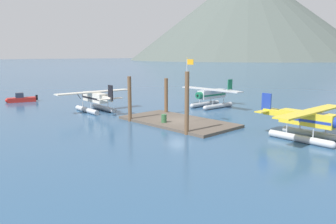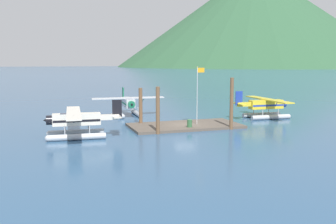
{
  "view_description": "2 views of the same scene",
  "coord_description": "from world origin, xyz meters",
  "px_view_note": "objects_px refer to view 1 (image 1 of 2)",
  "views": [
    {
      "loc": [
        25.31,
        -25.67,
        7.52
      ],
      "look_at": [
        -1.2,
        -0.32,
        1.12
      ],
      "focal_mm": 35.07,
      "sensor_mm": 36.0,
      "label": 1
    },
    {
      "loc": [
        -16.16,
        -42.18,
        7.82
      ],
      "look_at": [
        -1.24,
        2.78,
        1.51
      ],
      "focal_mm": 40.63,
      "sensor_mm": 36.0,
      "label": 2
    }
  ],
  "objects_px": {
    "seaplane_cream_port_aft": "(95,100)",
    "seaplane_yellow_stbd_fwd": "(307,122)",
    "fuel_drum": "(164,118)",
    "flagpole": "(188,83)",
    "boat_red_open_sw": "(21,99)",
    "seaplane_silver_bow_left": "(212,96)"
  },
  "relations": [
    {
      "from": "fuel_drum",
      "to": "seaplane_silver_bow_left",
      "type": "distance_m",
      "value": 14.16
    },
    {
      "from": "fuel_drum",
      "to": "seaplane_cream_port_aft",
      "type": "relative_size",
      "value": 0.08
    },
    {
      "from": "seaplane_yellow_stbd_fwd",
      "to": "seaplane_silver_bow_left",
      "type": "bearing_deg",
      "value": 154.39
    },
    {
      "from": "fuel_drum",
      "to": "seaplane_yellow_stbd_fwd",
      "type": "bearing_deg",
      "value": 20.54
    },
    {
      "from": "seaplane_yellow_stbd_fwd",
      "to": "flagpole",
      "type": "bearing_deg",
      "value": -164.49
    },
    {
      "from": "seaplane_cream_port_aft",
      "to": "seaplane_yellow_stbd_fwd",
      "type": "relative_size",
      "value": 1.0
    },
    {
      "from": "flagpole",
      "to": "seaplane_cream_port_aft",
      "type": "height_order",
      "value": "flagpole"
    },
    {
      "from": "fuel_drum",
      "to": "seaplane_yellow_stbd_fwd",
      "type": "relative_size",
      "value": 0.08
    },
    {
      "from": "seaplane_silver_bow_left",
      "to": "seaplane_cream_port_aft",
      "type": "bearing_deg",
      "value": -120.98
    },
    {
      "from": "fuel_drum",
      "to": "seaplane_silver_bow_left",
      "type": "height_order",
      "value": "seaplane_silver_bow_left"
    },
    {
      "from": "flagpole",
      "to": "seaplane_silver_bow_left",
      "type": "relative_size",
      "value": 0.66
    },
    {
      "from": "flagpole",
      "to": "boat_red_open_sw",
      "type": "relative_size",
      "value": 1.46
    },
    {
      "from": "boat_red_open_sw",
      "to": "seaplane_cream_port_aft",
      "type": "bearing_deg",
      "value": 13.41
    },
    {
      "from": "fuel_drum",
      "to": "seaplane_cream_port_aft",
      "type": "height_order",
      "value": "seaplane_cream_port_aft"
    },
    {
      "from": "seaplane_yellow_stbd_fwd",
      "to": "fuel_drum",
      "type": "bearing_deg",
      "value": -159.46
    },
    {
      "from": "seaplane_cream_port_aft",
      "to": "seaplane_yellow_stbd_fwd",
      "type": "distance_m",
      "value": 26.78
    },
    {
      "from": "flagpole",
      "to": "seaplane_cream_port_aft",
      "type": "xyz_separation_m",
      "value": [
        -14.57,
        -2.51,
        -2.98
      ]
    },
    {
      "from": "seaplane_cream_port_aft",
      "to": "boat_red_open_sw",
      "type": "bearing_deg",
      "value": -166.59
    },
    {
      "from": "seaplane_silver_bow_left",
      "to": "fuel_drum",
      "type": "bearing_deg",
      "value": -72.4
    },
    {
      "from": "flagpole",
      "to": "fuel_drum",
      "type": "distance_m",
      "value": 4.57
    },
    {
      "from": "seaplane_cream_port_aft",
      "to": "boat_red_open_sw",
      "type": "relative_size",
      "value": 2.21
    },
    {
      "from": "flagpole",
      "to": "seaplane_yellow_stbd_fwd",
      "type": "height_order",
      "value": "flagpole"
    }
  ]
}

